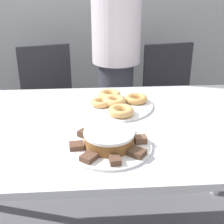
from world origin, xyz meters
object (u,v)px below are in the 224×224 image
Objects in this scene: plate_cake at (109,146)px; frosted_cake at (109,138)px; plate_donuts at (114,105)px; office_chair_left at (51,110)px; office_chair_right at (172,107)px; person_standing at (116,53)px.

plate_cake is 1.70× the size of frosted_cake.
office_chair_left is at bearing 119.92° from plate_donuts.
plate_donuts is at bearing -74.36° from office_chair_left.
office_chair_right is at bearing -14.22° from office_chair_left.
person_standing is 8.62× the size of frosted_cake.
office_chair_right is at bearing 55.44° from plate_donuts.
frosted_cake is (-0.11, -0.97, -0.09)m from person_standing.
office_chair_left is 1.28m from frosted_cake.
office_chair_right is at bearing 21.88° from person_standing.
frosted_cake reaches higher than plate_donuts.
office_chair_right is 2.65× the size of plate_cake.
person_standing is 1.91× the size of office_chair_left.
frosted_cake is (-0.57, -1.16, 0.39)m from office_chair_right.
person_standing is 0.58m from plate_donuts.
plate_cake is (-0.57, -1.16, 0.35)m from office_chair_right.
plate_cake is at bearing -86.06° from office_chair_left.
person_standing is 4.33× the size of plate_donuts.
frosted_cake is at bearing -97.24° from plate_donuts.
person_standing is at bearing -167.88° from office_chair_right.
person_standing reaches higher than frosted_cake.
plate_cake is (-0.11, -0.97, -0.13)m from person_standing.
office_chair_right reaches higher than plate_cake.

